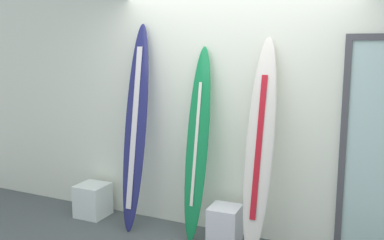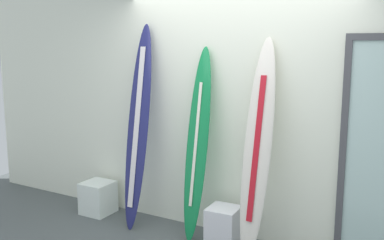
% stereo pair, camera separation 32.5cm
% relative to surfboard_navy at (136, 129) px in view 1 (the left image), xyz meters
% --- Properties ---
extents(wall_back, '(7.20, 0.20, 2.80)m').
position_rel_surfboard_navy_xyz_m(wall_back, '(1.02, 0.37, 0.30)').
color(wall_back, white).
rests_on(wall_back, ground).
extents(surfboard_navy, '(0.28, 0.49, 2.24)m').
position_rel_surfboard_navy_xyz_m(surfboard_navy, '(0.00, 0.00, 0.00)').
color(surfboard_navy, navy).
rests_on(surfboard_navy, ground).
extents(surfboard_emerald, '(0.24, 0.42, 2.00)m').
position_rel_surfboard_navy_xyz_m(surfboard_emerald, '(0.72, 0.04, -0.12)').
color(surfboard_emerald, '#148043').
rests_on(surfboard_emerald, ground).
extents(surfboard_ivory, '(0.27, 0.51, 2.09)m').
position_rel_surfboard_navy_xyz_m(surfboard_ivory, '(1.39, 0.00, -0.07)').
color(surfboard_ivory, silver).
rests_on(surfboard_ivory, ground).
extents(display_block_left, '(0.32, 0.32, 0.40)m').
position_rel_surfboard_navy_xyz_m(display_block_left, '(1.05, -0.02, -0.91)').
color(display_block_left, silver).
rests_on(display_block_left, ground).
extents(display_block_center, '(0.34, 0.34, 0.38)m').
position_rel_surfboard_navy_xyz_m(display_block_center, '(-0.63, 0.02, -0.91)').
color(display_block_center, white).
rests_on(display_block_center, ground).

